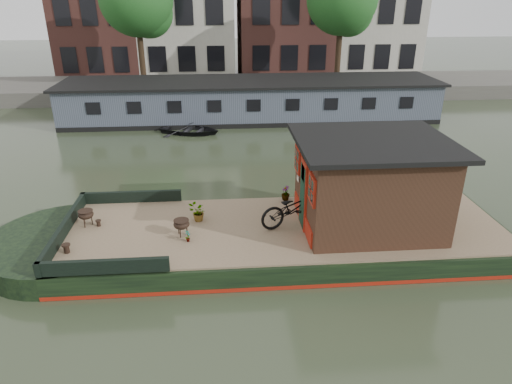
{
  "coord_description": "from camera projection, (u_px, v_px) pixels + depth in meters",
  "views": [
    {
      "loc": [
        -1.72,
        -10.94,
        6.58
      ],
      "look_at": [
        -0.81,
        0.5,
        1.48
      ],
      "focal_mm": 32.0,
      "sensor_mm": 36.0,
      "label": 1
    }
  ],
  "objects": [
    {
      "name": "bow_bulwark",
      "position": [
        97.0,
        227.0,
        12.06
      ],
      "size": [
        3.0,
        4.0,
        0.35
      ],
      "color": "black",
      "rests_on": "houseboat_deck"
    },
    {
      "name": "bollard_stbd",
      "position": [
        66.0,
        248.0,
        11.19
      ],
      "size": [
        0.21,
        0.21,
        0.24
      ],
      "primitive_type": "cylinder",
      "color": "black",
      "rests_on": "houseboat_deck"
    },
    {
      "name": "potted_plant_c",
      "position": [
        198.0,
        213.0,
        12.68
      ],
      "size": [
        0.61,
        0.59,
        0.52
      ],
      "primitive_type": "imported",
      "rotation": [
        0.0,
        0.0,
        3.73
      ],
      "color": "#A54C2F",
      "rests_on": "houseboat_deck"
    },
    {
      "name": "tree_right",
      "position": [
        344.0,
        2.0,
        28.2
      ],
      "size": [
        4.4,
        4.4,
        7.4
      ],
      "color": "#332316",
      "rests_on": "quay"
    },
    {
      "name": "brazier_front",
      "position": [
        182.0,
        228.0,
        11.94
      ],
      "size": [
        0.52,
        0.52,
        0.46
      ],
      "primitive_type": null,
      "rotation": [
        0.0,
        0.0,
        -0.26
      ],
      "color": "black",
      "rests_on": "houseboat_deck"
    },
    {
      "name": "houseboat_hull",
      "position": [
        239.0,
        240.0,
        12.56
      ],
      "size": [
        14.01,
        4.02,
        0.6
      ],
      "color": "black",
      "rests_on": "ground"
    },
    {
      "name": "brazier_rear",
      "position": [
        86.0,
        218.0,
        12.46
      ],
      "size": [
        0.46,
        0.46,
        0.45
      ],
      "primitive_type": null,
      "rotation": [
        0.0,
        0.0,
        0.1
      ],
      "color": "black",
      "rests_on": "houseboat_deck"
    },
    {
      "name": "dinghy",
      "position": [
        190.0,
        127.0,
        22.75
      ],
      "size": [
        3.51,
        2.98,
        0.62
      ],
      "primitive_type": "imported",
      "rotation": [
        0.0,
        0.0,
        1.24
      ],
      "color": "black",
      "rests_on": "ground"
    },
    {
      "name": "potted_plant_e",
      "position": [
        188.0,
        236.0,
        11.67
      ],
      "size": [
        0.15,
        0.19,
        0.32
      ],
      "primitive_type": "imported",
      "rotation": [
        0.0,
        0.0,
        1.3
      ],
      "color": "#A04C2E",
      "rests_on": "houseboat_deck"
    },
    {
      "name": "ground",
      "position": [
        286.0,
        247.0,
        12.77
      ],
      "size": [
        120.0,
        120.0,
        0.0
      ],
      "primitive_type": "plane",
      "color": "#2F3A25",
      "rests_on": "ground"
    },
    {
      "name": "cabin",
      "position": [
        369.0,
        182.0,
        12.16
      ],
      "size": [
        4.0,
        3.5,
        2.42
      ],
      "color": "black",
      "rests_on": "houseboat_deck"
    },
    {
      "name": "quay",
      "position": [
        245.0,
        88.0,
        31.26
      ],
      "size": [
        60.0,
        6.0,
        0.9
      ],
      "primitive_type": "cube",
      "color": "#47443F",
      "rests_on": "ground"
    },
    {
      "name": "houseboat_deck",
      "position": [
        287.0,
        227.0,
        12.51
      ],
      "size": [
        11.8,
        3.8,
        0.05
      ],
      "primitive_type": "cube",
      "color": "#867253",
      "rests_on": "houseboat_hull"
    },
    {
      "name": "tree_left",
      "position": [
        139.0,
        2.0,
        27.29
      ],
      "size": [
        4.4,
        4.4,
        7.4
      ],
      "color": "#332316",
      "rests_on": "quay"
    },
    {
      "name": "far_houseboat",
      "position": [
        251.0,
        101.0,
        25.13
      ],
      "size": [
        20.4,
        4.4,
        2.11
      ],
      "color": "#4B5164",
      "rests_on": "ground"
    },
    {
      "name": "bollard_port",
      "position": [
        99.0,
        223.0,
        12.48
      ],
      "size": [
        0.15,
        0.15,
        0.17
      ],
      "primitive_type": "cylinder",
      "color": "black",
      "rests_on": "houseboat_deck"
    },
    {
      "name": "bicycle",
      "position": [
        294.0,
        208.0,
        12.38
      ],
      "size": [
        2.1,
        1.32,
        1.04
      ],
      "primitive_type": "imported",
      "rotation": [
        0.0,
        0.0,
        1.91
      ],
      "color": "black",
      "rests_on": "houseboat_deck"
    },
    {
      "name": "potted_plant_d",
      "position": [
        286.0,
        193.0,
        13.97
      ],
      "size": [
        0.31,
        0.31,
        0.46
      ],
      "primitive_type": "imported",
      "rotation": [
        0.0,
        0.0,
        4.94
      ],
      "color": "brown",
      "rests_on": "houseboat_deck"
    }
  ]
}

